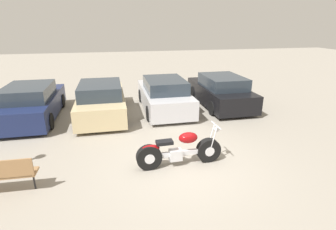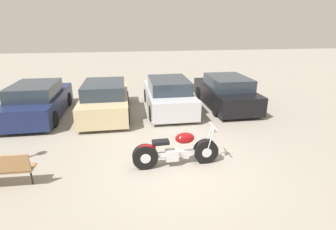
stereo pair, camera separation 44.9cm
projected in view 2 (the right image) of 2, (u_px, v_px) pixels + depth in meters
The scene contains 6 objects.
ground_plane at pixel (179, 165), 7.16m from camera, with size 60.00×60.00×0.00m, color gray.
motorcycle at pixel (175, 151), 7.01m from camera, with size 2.35×0.62×1.08m.
parked_car_navy at pixel (38, 101), 10.66m from camera, with size 1.91×4.36×1.42m.
parked_car_champagne at pixel (105, 99), 10.90m from camera, with size 1.91×4.36×1.42m.
parked_car_silver at pixel (168, 95), 11.55m from camera, with size 1.91×4.36×1.42m.
parked_car_black at pixel (226, 92), 12.03m from camera, with size 1.91×4.36×1.42m.
Camera 2 is at (-1.27, -6.18, 3.68)m, focal length 28.00 mm.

